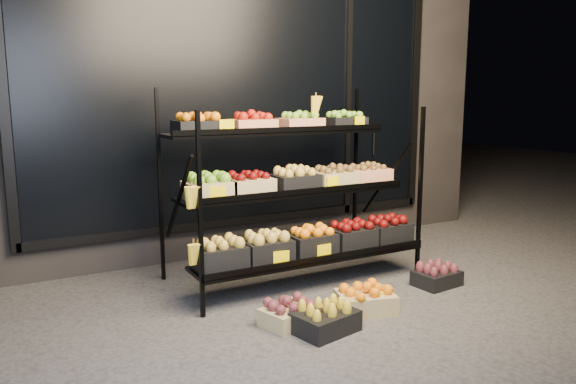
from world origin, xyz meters
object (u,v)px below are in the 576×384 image
floor_crate_midright (366,299)px  floor_crate_left (289,312)px  display_rack (295,191)px  floor_crate_midleft (325,318)px

floor_crate_midright → floor_crate_left: bearing=-169.0°
display_rack → floor_crate_midright: bearing=-84.3°
floor_crate_midleft → floor_crate_left: bearing=112.3°
floor_crate_midleft → floor_crate_midright: bearing=7.6°
floor_crate_left → floor_crate_midright: 0.63m
floor_crate_left → floor_crate_midleft: bearing=-72.0°
display_rack → floor_crate_midright: display_rack is taller
floor_crate_left → floor_crate_midleft: (0.16, -0.23, 0.01)m
floor_crate_midleft → floor_crate_midright: size_ratio=0.98×
display_rack → floor_crate_left: (-0.53, -0.84, -0.70)m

